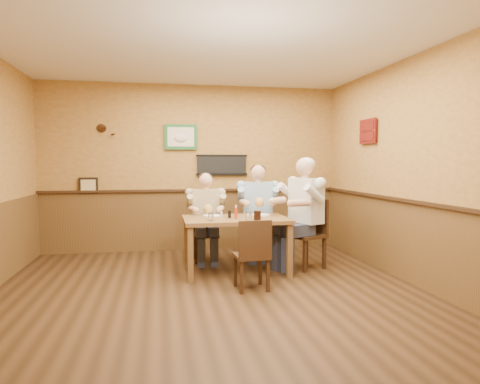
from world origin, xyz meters
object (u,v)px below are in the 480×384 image
object	(u,v)px
cola_tumbler	(257,215)
chair_back_right	(258,229)
diner_tan_shirt	(206,222)
salt_shaker	(221,215)
chair_right_end	(306,234)
water_glass_mid	(249,216)
chair_back_left	(206,234)
pepper_shaker	(229,214)
hot_sauce_bottle	(236,212)
diner_white_elder	(306,219)
diner_blue_polo	(258,216)
chair_near_side	(251,254)
dining_table	(236,224)
water_glass_left	(211,216)

from	to	relation	value
cola_tumbler	chair_back_right	bearing A→B (deg)	76.68
diner_tan_shirt	salt_shaker	size ratio (longest dim) A/B	15.11
chair_right_end	water_glass_mid	size ratio (longest dim) A/B	8.30
salt_shaker	chair_back_left	bearing A→B (deg)	101.59
water_glass_mid	pepper_shaker	xyz separation A→B (m)	(-0.20, 0.31, -0.01)
water_glass_mid	salt_shaker	xyz separation A→B (m)	(-0.30, 0.38, -0.02)
chair_back_left	pepper_shaker	bearing A→B (deg)	-70.97
diner_tan_shirt	hot_sauce_bottle	xyz separation A→B (m)	(0.32, -0.83, 0.23)
water_glass_mid	hot_sauce_bottle	xyz separation A→B (m)	(-0.13, 0.24, 0.02)
chair_back_left	water_glass_mid	bearing A→B (deg)	-66.13
chair_right_end	salt_shaker	size ratio (longest dim) A/B	12.34
diner_tan_shirt	diner_white_elder	xyz separation A→B (m)	(1.35, -0.68, 0.10)
chair_right_end	hot_sauce_bottle	world-z (taller)	chair_right_end
diner_tan_shirt	salt_shaker	xyz separation A→B (m)	(0.14, -0.69, 0.19)
hot_sauce_bottle	chair_back_left	bearing A→B (deg)	110.86
diner_tan_shirt	pepper_shaker	world-z (taller)	diner_tan_shirt
chair_back_right	water_glass_mid	bearing A→B (deg)	-98.47
diner_blue_polo	chair_right_end	bearing A→B (deg)	-43.78
diner_tan_shirt	water_glass_mid	xyz separation A→B (m)	(0.44, -1.08, 0.21)
chair_near_side	salt_shaker	bearing A→B (deg)	-77.34
water_glass_mid	diner_tan_shirt	bearing A→B (deg)	112.39
dining_table	chair_right_end	world-z (taller)	chair_right_end
diner_tan_shirt	water_glass_mid	world-z (taller)	diner_tan_shirt
chair_back_left	chair_right_end	world-z (taller)	chair_right_end
chair_near_side	cola_tumbler	size ratio (longest dim) A/B	6.91
diner_blue_polo	pepper_shaker	bearing A→B (deg)	-115.54
chair_back_right	diner_blue_polo	world-z (taller)	diner_blue_polo
water_glass_mid	cola_tumbler	distance (m)	0.13
chair_near_side	water_glass_left	world-z (taller)	water_glass_left
diner_blue_polo	hot_sauce_bottle	distance (m)	1.02
chair_back_right	diner_white_elder	xyz separation A→B (m)	(0.53, -0.72, 0.24)
chair_near_side	pepper_shaker	distance (m)	0.87
chair_back_right	hot_sauce_bottle	world-z (taller)	chair_back_right
hot_sauce_bottle	salt_shaker	distance (m)	0.23
dining_table	diner_tan_shirt	xyz separation A→B (m)	(-0.33, 0.74, -0.06)
diner_white_elder	water_glass_left	bearing A→B (deg)	-101.73
diner_blue_polo	chair_back_left	bearing A→B (deg)	-167.04
water_glass_left	dining_table	bearing A→B (deg)	31.53
chair_back_left	water_glass_left	size ratio (longest dim) A/B	7.81
cola_tumbler	salt_shaker	xyz separation A→B (m)	(-0.42, 0.33, -0.02)
salt_shaker	pepper_shaker	size ratio (longest dim) A/B	0.81
hot_sauce_bottle	diner_blue_polo	bearing A→B (deg)	60.22
water_glass_left	chair_back_left	bearing A→B (deg)	87.95
cola_tumbler	pepper_shaker	bearing A→B (deg)	140.91
chair_near_side	chair_back_right	bearing A→B (deg)	-108.59
chair_back_left	diner_white_elder	size ratio (longest dim) A/B	0.60
hot_sauce_bottle	pepper_shaker	size ratio (longest dim) A/B	1.67
diner_white_elder	dining_table	bearing A→B (deg)	-109.96
dining_table	diner_blue_polo	xyz separation A→B (m)	(0.49, 0.78, -0.00)
diner_white_elder	water_glass_mid	distance (m)	0.99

